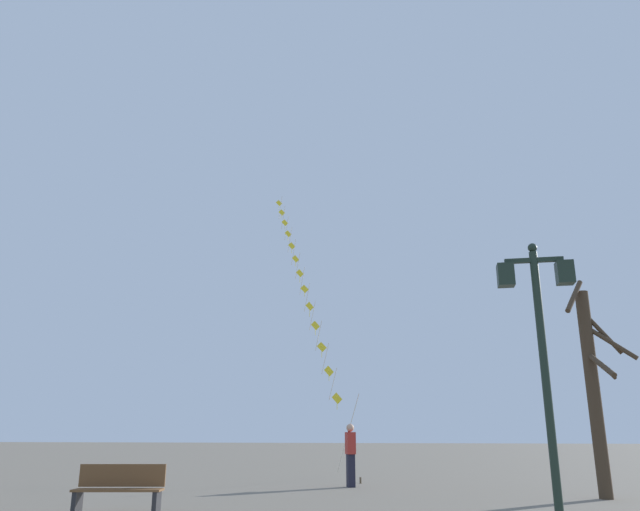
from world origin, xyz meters
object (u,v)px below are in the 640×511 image
kite_flyer (350,453)px  twin_lantern_lamp_post (540,324)px  bare_tree (594,383)px  park_bench (119,490)px  kite_train (303,284)px

kite_flyer → twin_lantern_lamp_post: bearing=-169.5°
bare_tree → kite_flyer: bearing=160.2°
kite_flyer → park_bench: (-3.35, -6.96, -0.45)m
park_bench → kite_flyer: bearing=53.4°
kite_flyer → bare_tree: size_ratio=0.33×
twin_lantern_lamp_post → kite_flyer: bearing=120.6°
twin_lantern_lamp_post → bare_tree: (1.93, 4.99, -0.64)m
twin_lantern_lamp_post → kite_train: (-7.74, 16.87, 5.05)m
kite_train → kite_flyer: bearing=-70.2°
kite_train → twin_lantern_lamp_post: bearing=-65.4°
twin_lantern_lamp_post → kite_flyer: 8.71m
kite_train → bare_tree: 16.35m
kite_train → kite_flyer: (3.47, -9.65, -7.39)m
park_bench → twin_lantern_lamp_post: bearing=-12.8°
kite_flyer → bare_tree: 6.80m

